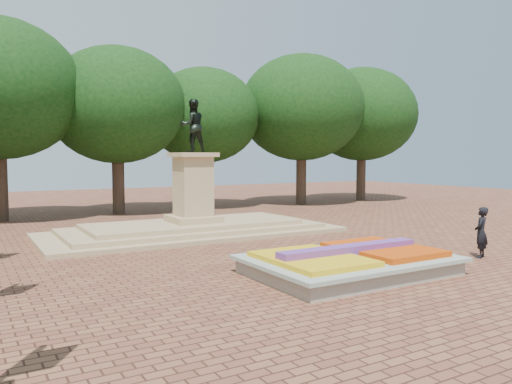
{
  "coord_description": "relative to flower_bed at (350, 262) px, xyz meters",
  "views": [
    {
      "loc": [
        -9.44,
        -13.91,
        3.68
      ],
      "look_at": [
        1.34,
        4.37,
        2.2
      ],
      "focal_mm": 35.0,
      "sensor_mm": 36.0,
      "label": 1
    }
  ],
  "objects": [
    {
      "name": "pedestrian",
      "position": [
        5.83,
        -0.51,
        0.56
      ],
      "size": [
        0.81,
        0.7,
        1.87
      ],
      "primitive_type": "imported",
      "rotation": [
        0.0,
        0.0,
        3.59
      ],
      "color": "black",
      "rests_on": "ground"
    },
    {
      "name": "tree_row_back",
      "position": [
        1.31,
        20.0,
        6.29
      ],
      "size": [
        44.8,
        8.8,
        10.43
      ],
      "color": "#33251B",
      "rests_on": "ground"
    },
    {
      "name": "ground",
      "position": [
        -1.03,
        2.0,
        -0.38
      ],
      "size": [
        90.0,
        90.0,
        0.0
      ],
      "primitive_type": "plane",
      "color": "brown",
      "rests_on": "ground"
    },
    {
      "name": "monument",
      "position": [
        -1.03,
        10.0,
        0.5
      ],
      "size": [
        14.0,
        6.0,
        6.4
      ],
      "color": "tan",
      "rests_on": "ground"
    },
    {
      "name": "flower_bed",
      "position": [
        0.0,
        0.0,
        0.0
      ],
      "size": [
        6.3,
        4.3,
        0.91
      ],
      "color": "gray",
      "rests_on": "ground"
    }
  ]
}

